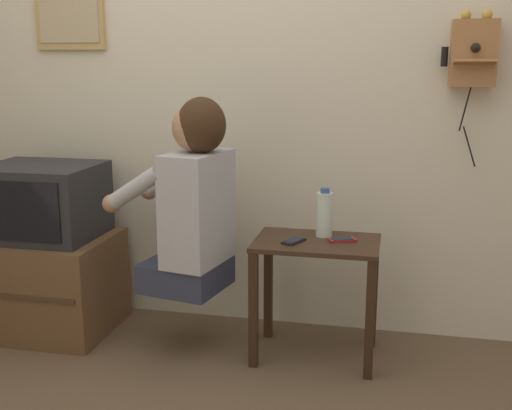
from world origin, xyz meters
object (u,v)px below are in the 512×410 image
Objects in this scene: cell_phone_held at (294,241)px; cell_phone_spare at (342,240)px; television at (42,201)px; water_bottle at (324,214)px; person at (193,199)px; wall_phone_antique at (473,52)px.

cell_phone_held is 0.23m from cell_phone_spare.
television reaches higher than cell_phone_held.
water_bottle is at bearing 2.27° from television.
cell_phone_held is at bearing -132.09° from water_bottle.
person is 6.71× the size of cell_phone_spare.
cell_phone_held is at bearing -154.43° from wall_phone_antique.
cell_phone_held is (0.48, 0.01, -0.18)m from person.
cell_phone_spare is at bearing -0.42° from television.
water_bottle reaches higher than cell_phone_held.
television is 4.14× the size of cell_phone_held.
person is 1.62× the size of television.
cell_phone_spare is (-0.55, -0.30, -0.85)m from wall_phone_antique.
cell_phone_spare is at bearing 41.26° from cell_phone_held.
wall_phone_antique is 1.01m from water_bottle.
television is 4.14× the size of cell_phone_spare.
television is 2.45× the size of water_bottle.
television is at bearing -114.81° from cell_phone_spare.
cell_phone_spare is at bearing -72.83° from person.
person is 0.85m from television.
wall_phone_antique reaches higher than television.
television is (-0.84, 0.09, -0.07)m from person.
wall_phone_antique is at bearing 7.82° from television.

